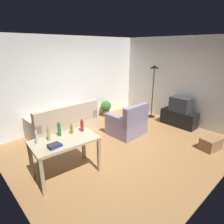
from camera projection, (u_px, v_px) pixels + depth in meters
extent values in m
cube|color=#9E7042|center=(122.00, 146.00, 4.88)|extent=(5.20, 4.40, 0.02)
cube|color=white|center=(73.00, 82.00, 5.96)|extent=(5.20, 0.10, 2.70)
cube|color=silver|center=(180.00, 81.00, 6.10)|extent=(0.10, 4.40, 2.70)
cube|color=beige|center=(63.00, 127.00, 5.47)|extent=(1.87, 0.84, 0.40)
cube|color=#C0AD91|center=(68.00, 115.00, 5.08)|extent=(1.87, 0.16, 0.52)
cube|color=#C8B597|center=(87.00, 110.00, 5.92)|extent=(0.16, 0.84, 0.22)
cube|color=#C8B597|center=(32.00, 125.00, 4.82)|extent=(0.16, 0.84, 0.22)
cube|color=black|center=(179.00, 118.00, 6.03)|extent=(0.44, 1.10, 0.48)
cube|color=#2D2D33|center=(181.00, 104.00, 5.88)|extent=(0.40, 0.60, 0.44)
cube|color=black|center=(184.00, 103.00, 6.01)|extent=(0.01, 0.52, 0.36)
cylinder|color=black|center=(151.00, 116.00, 6.84)|extent=(0.26, 0.26, 0.03)
cylinder|color=black|center=(153.00, 93.00, 6.56)|extent=(0.03, 0.03, 1.68)
cone|color=black|center=(155.00, 67.00, 6.26)|extent=(0.32, 0.32, 0.10)
cube|color=#C6B28E|center=(64.00, 140.00, 3.55)|extent=(1.26, 0.80, 0.04)
cube|color=tan|center=(42.00, 178.00, 3.12)|extent=(0.07, 0.07, 0.72)
cube|color=tan|center=(99.00, 155.00, 3.76)|extent=(0.07, 0.07, 0.72)
cube|color=tan|center=(31.00, 161.00, 3.58)|extent=(0.07, 0.07, 0.72)
cube|color=tan|center=(83.00, 143.00, 4.22)|extent=(0.07, 0.07, 0.72)
cylinder|color=brown|center=(106.00, 113.00, 6.86)|extent=(0.24, 0.24, 0.22)
sphere|color=#2D6B28|center=(106.00, 106.00, 6.77)|extent=(0.36, 0.36, 0.36)
cube|color=gray|center=(126.00, 127.00, 5.47)|extent=(0.92, 0.86, 0.40)
cube|color=slate|center=(136.00, 115.00, 5.09)|extent=(0.90, 0.18, 0.52)
cube|color=gray|center=(135.00, 114.00, 5.61)|extent=(0.18, 0.84, 0.22)
cube|color=gray|center=(117.00, 120.00, 5.12)|extent=(0.18, 0.84, 0.22)
cube|color=olive|center=(211.00, 144.00, 4.64)|extent=(0.54, 0.43, 0.30)
cylinder|color=silver|center=(37.00, 138.00, 3.34)|extent=(0.05, 0.05, 0.23)
cylinder|color=silver|center=(36.00, 131.00, 3.29)|extent=(0.02, 0.02, 0.04)
cylinder|color=#BCB24C|center=(49.00, 134.00, 3.46)|extent=(0.05, 0.05, 0.25)
cylinder|color=#BCB24C|center=(48.00, 127.00, 3.42)|extent=(0.02, 0.02, 0.04)
cylinder|color=#1E722D|center=(59.00, 130.00, 3.64)|extent=(0.06, 0.06, 0.25)
cylinder|color=#1E722D|center=(59.00, 123.00, 3.59)|extent=(0.03, 0.03, 0.04)
cylinder|color=#9E6019|center=(72.00, 130.00, 3.76)|extent=(0.05, 0.05, 0.17)
cylinder|color=#9E6019|center=(71.00, 125.00, 3.72)|extent=(0.02, 0.02, 0.04)
cylinder|color=#AD2323|center=(82.00, 126.00, 3.85)|extent=(0.07, 0.07, 0.22)
cylinder|color=#AD2323|center=(82.00, 120.00, 3.81)|extent=(0.03, 0.03, 0.04)
cube|color=navy|center=(55.00, 146.00, 3.26)|extent=(0.24, 0.16, 0.04)
cube|color=#333338|center=(54.00, 145.00, 3.24)|extent=(0.20, 0.15, 0.03)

